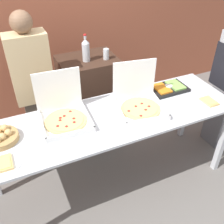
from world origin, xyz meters
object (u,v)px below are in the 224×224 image
Objects in this scene: bread_basket at (1,137)px; soda_bottle at (86,50)px; paper_plate_front_right at (4,164)px; veggie_tray at (168,88)px; pizza_box_far_left at (139,101)px; person_guest_cap at (35,92)px; pizza_box_far_right at (64,113)px; soda_can_silver at (106,54)px; paper_plate_front_center at (209,102)px.

soda_bottle is (1.03, 0.73, 0.31)m from bread_basket.
veggie_tray is at bearing 13.04° from paper_plate_front_right.
pizza_box_far_left is 0.29× the size of person_guest_cap.
pizza_box_far_left is 1.09× the size of pizza_box_far_right.
paper_plate_front_right is at bearing -145.00° from pizza_box_far_right.
pizza_box_far_right is at bearing 31.64° from paper_plate_front_right.
pizza_box_far_right is 0.67m from paper_plate_front_right.
pizza_box_far_left is 0.77m from soda_can_silver.
person_guest_cap is at bearing -176.87° from soda_can_silver.
soda_bottle reaches higher than veggie_tray.
pizza_box_far_left reaches higher than paper_plate_front_center.
pizza_box_far_right is 1.64× the size of bread_basket.
paper_plate_front_center is 0.56× the size of veggie_tray.
pizza_box_far_left reaches higher than soda_can_silver.
soda_can_silver is (-0.49, 0.57, 0.26)m from veggie_tray.
bread_basket is 1.30m from soda_bottle.
person_guest_cap reaches higher than pizza_box_far_right.
paper_plate_front_center is 1.23m from soda_can_silver.
paper_plate_front_right is at bearing -135.36° from soda_bottle.
bread_basket is at bearing -144.70° from soda_bottle.
soda_bottle reaches higher than pizza_box_far_left.
soda_can_silver is 0.07× the size of person_guest_cap.
paper_plate_front_center is 1.98m from paper_plate_front_right.
pizza_box_far_right is at bearing 166.86° from paper_plate_front_center.
person_guest_cap is at bearing 66.10° from paper_plate_front_right.
pizza_box_far_left is 0.73m from paper_plate_front_center.
bread_basket reaches higher than paper_plate_front_right.
pizza_box_far_left reaches higher than bread_basket.
pizza_box_far_left is 1.12m from person_guest_cap.
paper_plate_front_right is at bearing -91.74° from bread_basket.
bread_basket is at bearing -171.34° from pizza_box_far_right.
paper_plate_front_center is 1.82m from person_guest_cap.
soda_can_silver is (-0.03, 0.74, 0.20)m from pizza_box_far_left.
paper_plate_front_right is at bearing -142.22° from soda_can_silver.
pizza_box_far_left reaches higher than veggie_tray.
person_guest_cap is at bearing 151.17° from pizza_box_far_left.
paper_plate_front_center is at bearing -47.04° from soda_bottle.
soda_bottle is 0.72m from person_guest_cap.
soda_bottle is at bearing -171.24° from person_guest_cap.
person_guest_cap is (-0.85, -0.05, -0.26)m from soda_can_silver.
pizza_box_far_right is 2.12× the size of paper_plate_front_center.
veggie_tray is (-0.23, 0.39, 0.01)m from paper_plate_front_center.
soda_bottle is at bearing 35.30° from bread_basket.
paper_plate_front_right is 0.14× the size of person_guest_cap.
pizza_box_far_right is 1.18× the size of veggie_tray.
pizza_box_far_right is 0.56m from bread_basket.
pizza_box_far_left is at bearing -2.60° from bread_basket.
soda_can_silver is at bearing -12.88° from soda_bottle.
soda_bottle is at bearing 138.77° from veggie_tray.
soda_can_silver is (1.25, 0.68, 0.24)m from bread_basket.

